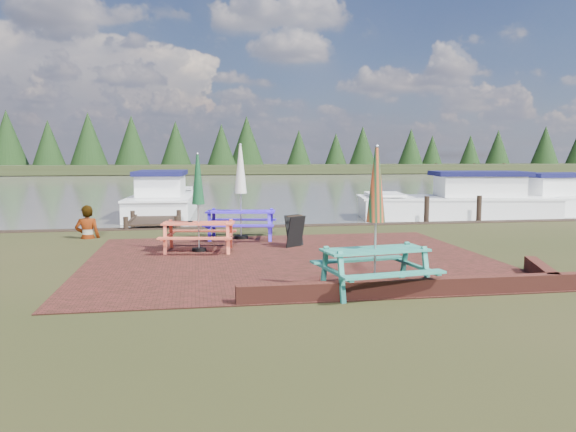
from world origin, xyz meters
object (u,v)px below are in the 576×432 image
(boat_near, at_px, (460,203))
(picnic_table_teal, at_px, (375,242))
(jetty, at_px, (160,212))
(boat_far, at_px, (543,202))
(boat_jetty, at_px, (164,201))
(person, at_px, (86,206))
(picnic_table_red, at_px, (199,218))
(picnic_table_blue, at_px, (241,206))
(chalkboard, at_px, (295,231))

(boat_near, bearing_deg, picnic_table_teal, 157.75)
(jetty, bearing_deg, boat_far, -4.01)
(boat_near, distance_m, boat_far, 3.96)
(boat_jetty, height_order, boat_far, boat_jetty)
(boat_jetty, distance_m, person, 7.98)
(boat_far, bearing_deg, boat_jetty, 74.38)
(picnic_table_red, height_order, boat_far, picnic_table_red)
(picnic_table_blue, height_order, boat_far, picnic_table_blue)
(boat_far, bearing_deg, picnic_table_teal, 131.56)
(boat_far, height_order, person, person)
(picnic_table_teal, bearing_deg, boat_far, 38.72)
(person, bearing_deg, boat_near, -163.73)
(picnic_table_teal, xyz_separation_m, chalkboard, (-0.52, 4.90, -0.45))
(picnic_table_blue, height_order, boat_jetty, picnic_table_blue)
(picnic_table_teal, xyz_separation_m, boat_jetty, (-4.35, 15.12, -0.45))
(picnic_table_teal, xyz_separation_m, boat_far, (11.42, 12.37, -0.48))
(picnic_table_blue, height_order, jetty, picnic_table_blue)
(picnic_table_teal, xyz_separation_m, picnic_table_red, (-2.94, 4.60, -0.04))
(boat_near, bearing_deg, picnic_table_blue, 130.38)
(picnic_table_red, height_order, picnic_table_blue, picnic_table_blue)
(picnic_table_blue, xyz_separation_m, boat_near, (9.24, 5.48, -0.50))
(picnic_table_blue, bearing_deg, chalkboard, -41.57)
(picnic_table_blue, distance_m, chalkboard, 2.09)
(picnic_table_teal, distance_m, boat_far, 16.84)
(picnic_table_red, bearing_deg, picnic_table_teal, -48.65)
(jetty, bearing_deg, boat_jetty, 87.86)
(picnic_table_red, height_order, person, picnic_table_red)
(picnic_table_teal, bearing_deg, jetty, 99.56)
(picnic_table_red, bearing_deg, picnic_table_blue, 66.93)
(picnic_table_blue, bearing_deg, boat_jetty, 117.11)
(picnic_table_teal, height_order, picnic_table_red, picnic_table_teal)
(chalkboard, bearing_deg, boat_near, 9.34)
(person, bearing_deg, boat_far, -166.60)
(picnic_table_blue, height_order, chalkboard, picnic_table_blue)
(picnic_table_blue, xyz_separation_m, jetty, (-2.64, 6.98, -0.81))
(jetty, distance_m, boat_far, 15.87)
(chalkboard, bearing_deg, person, 124.00)
(picnic_table_blue, distance_m, boat_near, 10.76)
(boat_far, xyz_separation_m, person, (-17.46, -5.02, 0.54))
(picnic_table_teal, bearing_deg, chalkboard, 87.48)
(chalkboard, height_order, person, person)
(picnic_table_red, xyz_separation_m, picnic_table_blue, (1.18, 1.90, 0.09))
(boat_far, bearing_deg, boat_near, 89.95)
(jetty, relative_size, boat_jetty, 1.24)
(chalkboard, bearing_deg, picnic_table_red, 154.90)
(jetty, bearing_deg, chalkboard, -65.60)
(picnic_table_red, bearing_deg, chalkboard, 15.81)
(picnic_table_blue, relative_size, boat_near, 0.33)
(person, bearing_deg, picnic_table_red, 135.84)
(boat_jetty, bearing_deg, picnic_table_red, -79.55)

